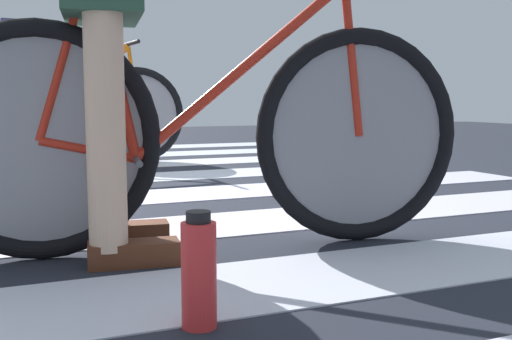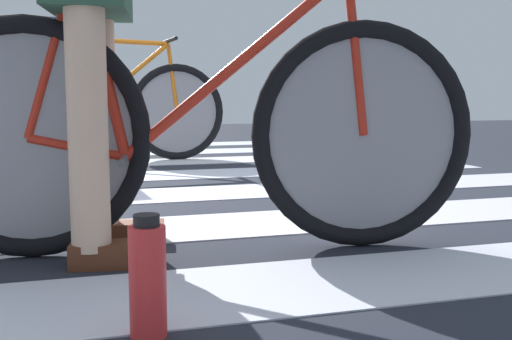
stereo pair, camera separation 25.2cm
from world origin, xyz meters
The scene contains 7 objects.
ground centered at (0.00, 0.00, 0.01)m, with size 18.00×14.00×0.02m.
crosswalk_markings centered at (0.05, 0.12, 0.02)m, with size 5.41×5.76×0.00m.
bicycle_1_of_2 centered at (0.41, -1.37, 0.41)m, with size 1.72×0.53×0.93m.
cyclist_1_of_2 centered at (0.11, -1.32, 0.67)m, with size 0.37×0.44×1.00m.
bicycle_2_of_2 centered at (0.29, 1.36, 0.41)m, with size 1.74×0.52×0.93m.
cyclist_2_of_2 centered at (-0.02, 1.34, 0.66)m, with size 0.33×0.42×1.00m.
water_bottle centered at (0.17, -2.01, 0.14)m, with size 0.07×0.07×0.25m.
Camera 2 is at (0.03, -3.22, 0.50)m, focal length 43.52 mm.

